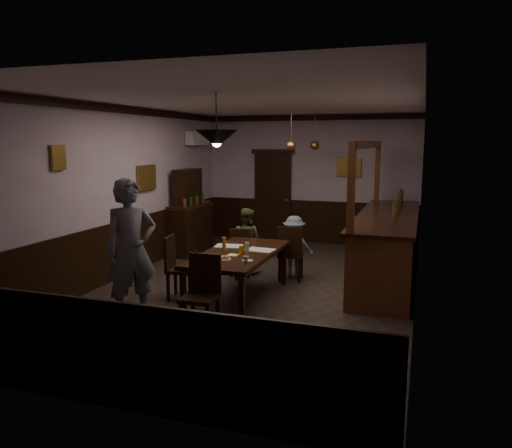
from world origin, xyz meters
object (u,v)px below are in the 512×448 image
at_px(coffee_cup, 246,259).
at_px(chair_side, 177,264).
at_px(chair_far_right, 290,251).
at_px(person_standing, 131,251).
at_px(pendant_iron, 217,139).
at_px(pendant_brass_mid, 291,146).
at_px(pendant_brass_far, 315,145).
at_px(chair_near, 202,290).
at_px(soda_can, 241,250).
at_px(bar_counter, 387,244).
at_px(person_seated_left, 246,241).
at_px(dining_table, 239,256).
at_px(chair_far_left, 241,250).
at_px(person_seated_right, 294,247).
at_px(sideboard, 190,219).

bearing_deg(coffee_cup, chair_side, 162.93).
bearing_deg(chair_far_right, person_standing, 51.90).
height_order(pendant_iron, pendant_brass_mid, same).
height_order(chair_far_right, pendant_brass_far, pendant_brass_far).
relative_size(chair_near, soda_can, 8.17).
height_order(bar_counter, pendant_brass_mid, pendant_brass_mid).
bearing_deg(person_seated_left, bar_counter, -161.64).
bearing_deg(person_seated_left, pendant_brass_mid, -112.75).
xyz_separation_m(pendant_iron, pendant_brass_mid, (0.13, 3.31, -0.11)).
xyz_separation_m(chair_far_right, chair_side, (-1.39, -1.48, 0.00)).
height_order(chair_far_right, coffee_cup, chair_far_right).
bearing_deg(soda_can, dining_table, 122.13).
relative_size(soda_can, bar_counter, 0.03).
bearing_deg(pendant_brass_mid, chair_near, -92.00).
height_order(chair_far_right, soda_can, chair_far_right).
relative_size(chair_far_left, pendant_brass_far, 1.08).
bearing_deg(soda_can, person_seated_right, 77.68).
distance_m(person_seated_right, bar_counter, 1.63).
relative_size(bar_counter, pendant_iron, 6.11).
relative_size(person_seated_right, sideboard, 0.61).
relative_size(person_standing, bar_counter, 0.45).
distance_m(person_seated_right, pendant_brass_far, 2.82).
bearing_deg(person_standing, chair_far_right, 7.82).
relative_size(chair_far_left, person_standing, 0.46).
bearing_deg(chair_near, chair_far_left, 97.82).
height_order(person_seated_left, soda_can, person_seated_left).
bearing_deg(pendant_brass_mid, soda_can, -90.95).
relative_size(bar_counter, pendant_brass_far, 5.26).
relative_size(person_seated_left, person_seated_right, 1.09).
bearing_deg(person_seated_right, chair_far_left, 7.88).
xyz_separation_m(coffee_cup, pendant_iron, (-0.32, -0.20, 1.61)).
relative_size(chair_far_right, chair_near, 0.99).
xyz_separation_m(chair_near, soda_can, (0.09, 1.18, 0.27)).
xyz_separation_m(chair_far_left, coffee_cup, (0.76, -1.88, 0.32)).
xyz_separation_m(chair_side, coffee_cup, (1.25, -0.39, 0.27)).
distance_m(chair_far_left, bar_counter, 2.57).
bearing_deg(coffee_cup, soda_can, 117.25).
distance_m(chair_side, person_seated_right, 2.24).
height_order(dining_table, chair_side, chair_side).
xyz_separation_m(person_standing, pendant_iron, (1.05, 0.45, 1.46)).
bearing_deg(person_seated_left, chair_side, 82.83).
relative_size(person_standing, soda_can, 15.93).
bearing_deg(chair_far_right, pendant_brass_far, -93.99).
xyz_separation_m(soda_can, sideboard, (-2.27, 2.93, -0.09)).
relative_size(dining_table, pendant_brass_far, 2.72).
relative_size(person_standing, coffee_cup, 23.89).
bearing_deg(pendant_brass_mid, chair_far_left, -114.74).
xyz_separation_m(chair_near, person_seated_left, (-0.44, 2.87, 0.06)).
bearing_deg(dining_table, pendant_brass_far, 84.99).
relative_size(dining_table, chair_far_left, 2.51).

